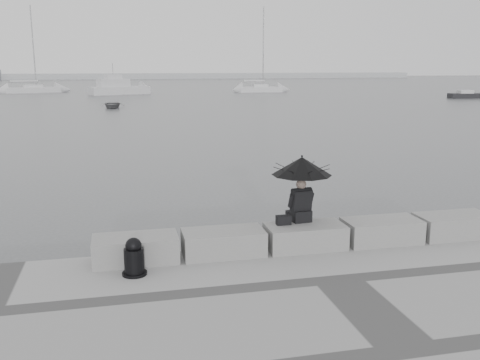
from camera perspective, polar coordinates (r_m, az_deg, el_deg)
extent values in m
plane|color=#4A4D4F|center=(11.68, 6.11, -8.85)|extent=(360.00, 360.00, 0.00)
cube|color=gray|center=(10.43, -11.07, -7.26)|extent=(1.60, 0.80, 0.50)
cube|color=gray|center=(10.60, -1.79, -6.70)|extent=(1.60, 0.80, 0.50)
cube|color=gray|center=(11.03, 6.96, -6.02)|extent=(1.60, 0.80, 0.50)
cube|color=gray|center=(11.70, 14.85, -5.28)|extent=(1.60, 0.80, 0.50)
cube|color=gray|center=(12.56, 21.76, -4.55)|extent=(1.60, 0.80, 0.50)
sphere|color=#726056|center=(11.03, 6.54, -0.46)|extent=(0.21, 0.21, 0.21)
cylinder|color=black|center=(11.01, 6.57, -0.11)|extent=(0.02, 0.02, 1.00)
cone|color=black|center=(10.94, 6.61, 1.50)|extent=(1.24, 1.24, 0.37)
sphere|color=black|center=(10.91, 6.63, 2.56)|extent=(0.04, 0.04, 0.04)
cube|color=black|center=(10.91, 4.66, -4.28)|extent=(0.29, 0.17, 0.19)
cylinder|color=black|center=(9.87, -11.17, -9.76)|extent=(0.44, 0.44, 0.06)
cylinder|color=black|center=(9.79, -11.22, -8.57)|extent=(0.35, 0.35, 0.50)
sphere|color=black|center=(9.69, -11.30, -6.88)|extent=(0.29, 0.29, 0.29)
cube|color=#AAADAF|center=(165.37, -11.83, 10.79)|extent=(180.00, 6.00, 1.60)
cube|color=silver|center=(88.00, -21.19, 8.90)|extent=(8.21, 4.32, 0.90)
cube|color=silver|center=(87.97, -21.22, 9.29)|extent=(3.07, 2.25, 0.50)
cylinder|color=gray|center=(87.95, -21.52, 13.09)|extent=(0.16, 0.16, 12.00)
cylinder|color=gray|center=(87.95, -21.25, 9.72)|extent=(4.30, 1.22, 0.10)
cube|color=silver|center=(84.26, 2.19, 9.60)|extent=(6.66, 2.83, 0.90)
cube|color=silver|center=(84.23, 2.19, 10.00)|extent=(2.38, 1.75, 0.50)
cylinder|color=gray|center=(84.21, 2.22, 13.98)|extent=(0.16, 0.16, 12.00)
cylinder|color=gray|center=(84.21, 2.19, 10.44)|extent=(3.66, 0.34, 0.10)
cube|color=silver|center=(79.58, -12.74, 9.26)|extent=(8.91, 5.58, 1.20)
cube|color=silver|center=(79.53, -12.77, 10.05)|extent=(4.74, 3.54, 1.20)
cube|color=silver|center=(79.51, -12.80, 10.70)|extent=(2.54, 2.24, 0.60)
cylinder|color=gray|center=(79.49, -12.84, 11.49)|extent=(0.08, 0.08, 1.60)
cube|color=black|center=(75.03, 23.46, 8.21)|extent=(5.91, 2.46, 0.70)
cube|color=silver|center=(75.01, 23.49, 8.59)|extent=(1.89, 1.45, 0.50)
imported|color=slate|center=(54.71, -13.48, 7.80)|extent=(3.56, 1.67, 0.59)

